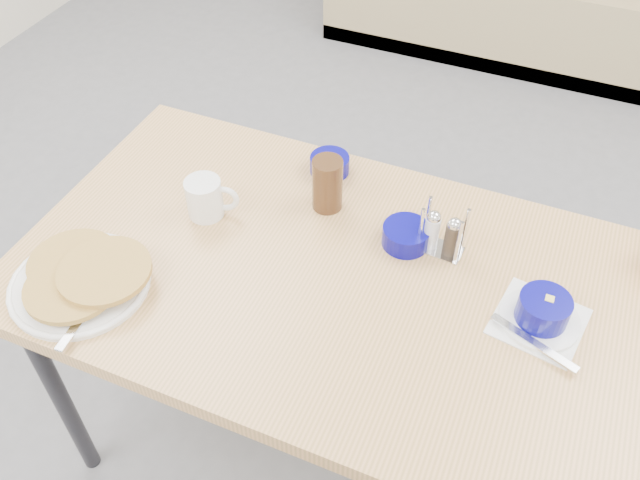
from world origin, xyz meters
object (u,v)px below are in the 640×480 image
at_px(dining_table, 336,293).
at_px(amber_tumbler, 327,184).
at_px(grits_setting, 542,313).
at_px(coffee_mug, 206,198).
at_px(pancake_plate, 82,278).
at_px(butter_bowl, 406,236).
at_px(condiment_caddy, 442,236).
at_px(creamer_bowl, 330,164).

distance_m(dining_table, amber_tumbler, 0.26).
bearing_deg(grits_setting, coffee_mug, 178.42).
bearing_deg(coffee_mug, pancake_plate, -114.02).
relative_size(pancake_plate, butter_bowl, 2.92).
xyz_separation_m(dining_table, butter_bowl, (0.11, 0.15, 0.09)).
bearing_deg(amber_tumbler, coffee_mug, -151.54).
bearing_deg(butter_bowl, grits_setting, -18.79).
distance_m(amber_tumbler, condiment_caddy, 0.29).
relative_size(dining_table, amber_tumbler, 10.41).
xyz_separation_m(butter_bowl, amber_tumbler, (-0.21, 0.05, 0.04)).
relative_size(pancake_plate, condiment_caddy, 2.54).
bearing_deg(amber_tumbler, condiment_caddy, -7.27).
bearing_deg(coffee_mug, amber_tumbler, 28.46).
height_order(grits_setting, butter_bowl, grits_setting).
xyz_separation_m(pancake_plate, coffee_mug, (0.13, 0.30, 0.03)).
bearing_deg(creamer_bowl, pancake_plate, -121.36).
distance_m(butter_bowl, amber_tumbler, 0.22).
xyz_separation_m(pancake_plate, creamer_bowl, (0.34, 0.55, 0.00)).
relative_size(dining_table, pancake_plate, 4.50).
height_order(pancake_plate, grits_setting, grits_setting).
bearing_deg(pancake_plate, creamer_bowl, 58.64).
bearing_deg(coffee_mug, condiment_caddy, 10.35).
relative_size(dining_table, butter_bowl, 13.11).
relative_size(pancake_plate, grits_setting, 1.50).
xyz_separation_m(dining_table, pancake_plate, (-0.48, -0.24, 0.08)).
distance_m(dining_table, butter_bowl, 0.20).
height_order(pancake_plate, creamer_bowl, pancake_plate).
height_order(coffee_mug, grits_setting, coffee_mug).
relative_size(butter_bowl, amber_tumbler, 0.79).
bearing_deg(creamer_bowl, dining_table, -65.28).
bearing_deg(butter_bowl, condiment_caddy, 7.85).
bearing_deg(dining_table, coffee_mug, 170.13).
xyz_separation_m(pancake_plate, butter_bowl, (0.59, 0.39, 0.00)).
distance_m(dining_table, grits_setting, 0.44).
height_order(grits_setting, condiment_caddy, condiment_caddy).
xyz_separation_m(grits_setting, butter_bowl, (-0.32, 0.11, -0.01)).
xyz_separation_m(grits_setting, condiment_caddy, (-0.24, 0.12, 0.01)).
bearing_deg(dining_table, creamer_bowl, 114.72).
bearing_deg(amber_tumbler, pancake_plate, -131.33).
bearing_deg(grits_setting, butter_bowl, 161.21).
xyz_separation_m(creamer_bowl, condiment_caddy, (0.33, -0.16, 0.02)).
height_order(coffee_mug, creamer_bowl, coffee_mug).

